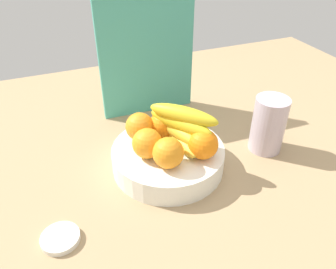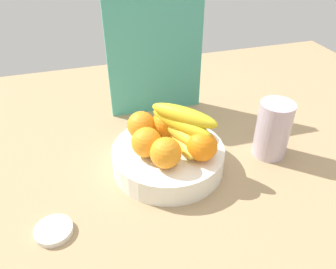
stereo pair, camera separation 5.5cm
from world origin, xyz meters
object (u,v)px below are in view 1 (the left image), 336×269
fruit_bowl (168,157)px  orange_back_left (185,122)px  orange_front_right (168,153)px  orange_back_right (164,124)px  orange_front_left (147,143)px  cutting_board (147,56)px  banana_bunch (180,126)px  orange_center (203,144)px  thermos_tumbler (268,125)px  orange_top_stack (140,127)px  jar_lid (60,238)px

fruit_bowl → orange_back_left: (6.21, 4.20, 6.39)cm
orange_front_right → orange_back_right: (3.32, 11.04, 0.00)cm
orange_front_left → cutting_board: cutting_board is taller
cutting_board → orange_front_left: bearing=-107.8°
orange_front_right → cutting_board: 35.89cm
fruit_bowl → banana_bunch: 8.86cm
orange_front_right → orange_front_left: bearing=121.7°
fruit_bowl → orange_center: orange_center is taller
orange_back_right → cutting_board: size_ratio=0.20×
thermos_tumbler → orange_top_stack: bearing=164.5°
orange_front_left → jar_lid: 26.76cm
orange_front_right → orange_center: size_ratio=1.00×
fruit_bowl → cutting_board: cutting_board is taller
orange_back_right → cutting_board: (3.77, 23.04, 8.74)cm
cutting_board → banana_bunch: bearing=-91.4°
banana_bunch → thermos_tumbler: (23.47, -3.11, -3.57)cm
fruit_bowl → thermos_tumbler: size_ratio=1.83×
orange_center → cutting_board: bearing=92.5°
orange_front_right → thermos_tumbler: size_ratio=0.47×
banana_bunch → cutting_board: cutting_board is taller
orange_front_right → banana_bunch: banana_bunch is taller
jar_lid → orange_top_stack: bearing=40.0°
orange_center → orange_back_left: (-0.01, 10.09, 0.00)cm
cutting_board → jar_lid: bearing=-126.9°
orange_top_stack → banana_bunch: bearing=-34.6°
orange_back_right → cutting_board: cutting_board is taller
thermos_tumbler → jar_lid: 55.98cm
fruit_bowl → orange_front_right: bearing=-111.6°
banana_bunch → jar_lid: size_ratio=2.43×
orange_back_right → banana_bunch: (2.38, -4.51, 1.78)cm
orange_front_left → orange_center: bearing=-23.3°
orange_center → orange_front_left: bearing=156.7°
orange_center → thermos_tumbler: (20.61, 3.40, -1.79)cm
orange_back_left → banana_bunch: bearing=-128.6°
orange_center → jar_lid: bearing=-168.5°
orange_front_left → orange_back_left: 12.70cm
orange_front_left → orange_back_left: same height
orange_back_left → banana_bunch: size_ratio=0.38×
fruit_bowl → orange_top_stack: 10.26cm
orange_back_right → thermos_tumbler: thermos_tumbler is taller
orange_front_left → banana_bunch: bearing=9.7°
orange_back_right → banana_bunch: banana_bunch is taller
thermos_tumbler → orange_center: bearing=-170.6°
cutting_board → jar_lid: size_ratio=4.73×
orange_front_left → orange_front_right: (3.10, -5.02, 0.00)cm
orange_front_right → thermos_tumbler: (29.16, 3.41, -1.79)cm
orange_back_left → jar_lid: bearing=-153.4°
orange_center → cutting_board: size_ratio=0.20×
orange_front_right → jar_lid: bearing=-164.8°
orange_front_right → orange_back_right: 11.53cm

